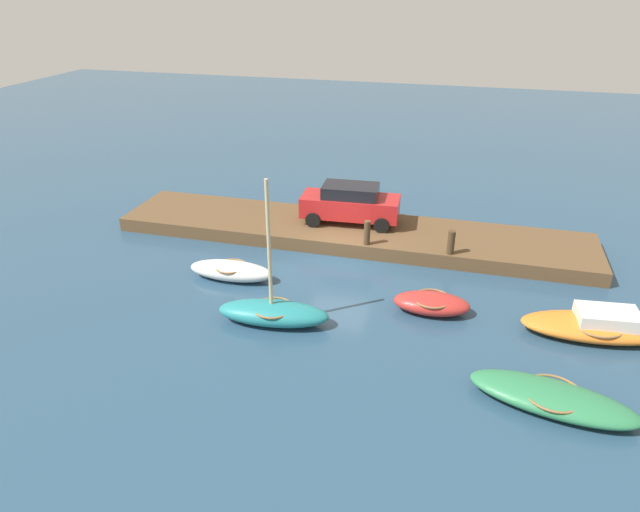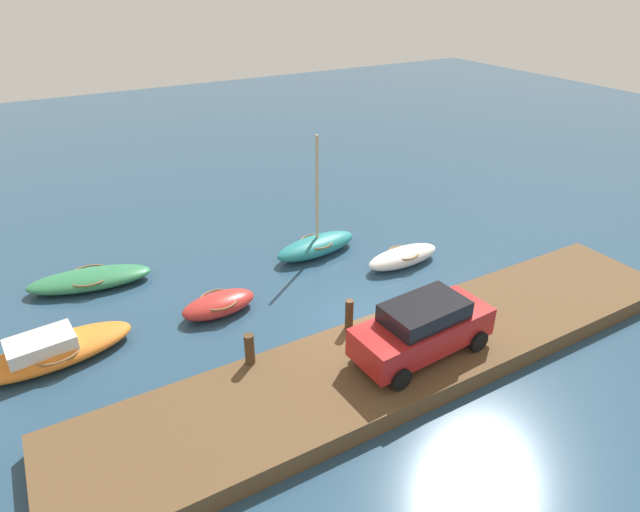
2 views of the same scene
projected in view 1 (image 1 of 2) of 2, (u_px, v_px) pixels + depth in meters
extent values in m
plane|color=navy|center=(339.00, 260.00, 22.98)|extent=(84.00, 84.00, 0.00)
cube|color=brown|center=(351.00, 232.00, 24.77)|extent=(20.17, 3.80, 0.58)
ellipsoid|color=orange|center=(595.00, 327.00, 18.05)|extent=(4.66, 2.13, 0.63)
torus|color=olive|center=(596.00, 323.00, 17.98)|extent=(1.92, 1.92, 0.07)
cube|color=silver|center=(608.00, 317.00, 17.83)|extent=(1.95, 1.31, 0.44)
ellipsoid|color=white|center=(231.00, 271.00, 21.42)|extent=(3.25, 1.21, 0.70)
torus|color=olive|center=(231.00, 266.00, 21.34)|extent=(1.23, 1.23, 0.07)
ellipsoid|color=teal|center=(273.00, 313.00, 18.69)|extent=(3.78, 1.67, 0.75)
torus|color=olive|center=(273.00, 308.00, 18.60)|extent=(1.49, 1.49, 0.07)
cylinder|color=#C6B284|center=(269.00, 246.00, 17.64)|extent=(0.12, 0.12, 4.35)
ellipsoid|color=#B72D28|center=(432.00, 303.00, 19.30)|extent=(2.61, 1.37, 0.69)
torus|color=olive|center=(432.00, 299.00, 19.22)|extent=(1.38, 1.38, 0.07)
ellipsoid|color=#2D7A4C|center=(552.00, 398.00, 15.06)|extent=(4.52, 2.31, 0.60)
torus|color=olive|center=(553.00, 393.00, 14.99)|extent=(1.86, 1.86, 0.07)
cylinder|color=#47331E|center=(451.00, 242.00, 22.00)|extent=(0.28, 0.28, 0.95)
cylinder|color=#47331E|center=(367.00, 233.00, 22.75)|extent=(0.25, 0.25, 1.00)
cube|color=#B21E1E|center=(350.00, 206.00, 24.67)|extent=(4.26, 1.85, 0.87)
cube|color=black|center=(351.00, 191.00, 24.37)|extent=(2.42, 1.55, 0.51)
cylinder|color=black|center=(313.00, 220.00, 24.42)|extent=(0.65, 0.26, 0.64)
cylinder|color=black|center=(321.00, 206.00, 25.83)|extent=(0.65, 0.26, 0.64)
cylinder|color=black|center=(382.00, 225.00, 23.89)|extent=(0.65, 0.26, 0.64)
cylinder|color=black|center=(385.00, 211.00, 25.30)|extent=(0.65, 0.26, 0.64)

